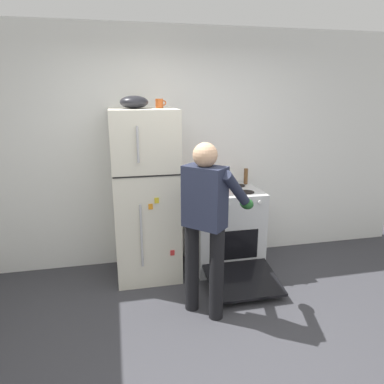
{
  "coord_description": "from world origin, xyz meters",
  "views": [
    {
      "loc": [
        -0.68,
        -2.11,
        1.99
      ],
      "look_at": [
        0.08,
        1.32,
        1.0
      ],
      "focal_mm": 33.04,
      "sensor_mm": 36.0,
      "label": 1
    }
  ],
  "objects_px": {
    "pepper_mill": "(246,176)",
    "refrigerator": "(146,196)",
    "mixing_bowl": "(134,102)",
    "person_cook": "(207,215)",
    "red_pot": "(215,186)",
    "coffee_mug": "(160,103)",
    "stove_range": "(226,229)"
  },
  "relations": [
    {
      "from": "person_cook",
      "to": "pepper_mill",
      "type": "distance_m",
      "value": 1.3
    },
    {
      "from": "stove_range",
      "to": "refrigerator",
      "type": "bearing_deg",
      "value": 178.9
    },
    {
      "from": "person_cook",
      "to": "stove_range",
      "type": "bearing_deg",
      "value": 61.29
    },
    {
      "from": "red_pot",
      "to": "mixing_bowl",
      "type": "xyz_separation_m",
      "value": [
        -0.84,
        0.05,
        0.91
      ]
    },
    {
      "from": "red_pot",
      "to": "coffee_mug",
      "type": "distance_m",
      "value": 1.07
    },
    {
      "from": "person_cook",
      "to": "coffee_mug",
      "type": "relative_size",
      "value": 14.28
    },
    {
      "from": "person_cook",
      "to": "coffee_mug",
      "type": "xyz_separation_m",
      "value": [
        -0.28,
        0.91,
        0.92
      ]
    },
    {
      "from": "stove_range",
      "to": "person_cook",
      "type": "distance_m",
      "value": 1.08
    },
    {
      "from": "stove_range",
      "to": "pepper_mill",
      "type": "height_order",
      "value": "pepper_mill"
    },
    {
      "from": "pepper_mill",
      "to": "refrigerator",
      "type": "bearing_deg",
      "value": -170.67
    },
    {
      "from": "red_pot",
      "to": "mixing_bowl",
      "type": "relative_size",
      "value": 1.28
    },
    {
      "from": "refrigerator",
      "to": "stove_range",
      "type": "relative_size",
      "value": 1.5
    },
    {
      "from": "person_cook",
      "to": "red_pot",
      "type": "height_order",
      "value": "person_cook"
    },
    {
      "from": "pepper_mill",
      "to": "stove_range",
      "type": "bearing_deg",
      "value": -144.0
    },
    {
      "from": "refrigerator",
      "to": "stove_range",
      "type": "xyz_separation_m",
      "value": [
        0.92,
        -0.02,
        -0.46
      ]
    },
    {
      "from": "red_pot",
      "to": "pepper_mill",
      "type": "height_order",
      "value": "pepper_mill"
    },
    {
      "from": "stove_range",
      "to": "mixing_bowl",
      "type": "xyz_separation_m",
      "value": [
        -1.0,
        0.02,
        1.44
      ]
    },
    {
      "from": "refrigerator",
      "to": "pepper_mill",
      "type": "relative_size",
      "value": 9.94
    },
    {
      "from": "red_pot",
      "to": "pepper_mill",
      "type": "xyz_separation_m",
      "value": [
        0.46,
        0.25,
        0.04
      ]
    },
    {
      "from": "person_cook",
      "to": "pepper_mill",
      "type": "relative_size",
      "value": 8.66
    },
    {
      "from": "pepper_mill",
      "to": "mixing_bowl",
      "type": "relative_size",
      "value": 0.65
    },
    {
      "from": "stove_range",
      "to": "mixing_bowl",
      "type": "relative_size",
      "value": 4.35
    },
    {
      "from": "stove_range",
      "to": "red_pot",
      "type": "xyz_separation_m",
      "value": [
        -0.16,
        -0.03,
        0.54
      ]
    },
    {
      "from": "refrigerator",
      "to": "person_cook",
      "type": "height_order",
      "value": "refrigerator"
    },
    {
      "from": "red_pot",
      "to": "coffee_mug",
      "type": "bearing_deg",
      "value": 170.16
    },
    {
      "from": "red_pot",
      "to": "coffee_mug",
      "type": "relative_size",
      "value": 3.22
    },
    {
      "from": "stove_range",
      "to": "coffee_mug",
      "type": "xyz_separation_m",
      "value": [
        -0.74,
        0.07,
        1.43
      ]
    },
    {
      "from": "pepper_mill",
      "to": "mixing_bowl",
      "type": "bearing_deg",
      "value": -171.25
    },
    {
      "from": "pepper_mill",
      "to": "coffee_mug",
      "type": "bearing_deg",
      "value": -171.77
    },
    {
      "from": "refrigerator",
      "to": "red_pot",
      "type": "bearing_deg",
      "value": -3.75
    },
    {
      "from": "refrigerator",
      "to": "person_cook",
      "type": "relative_size",
      "value": 1.15
    },
    {
      "from": "stove_range",
      "to": "red_pot",
      "type": "bearing_deg",
      "value": -168.69
    }
  ]
}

